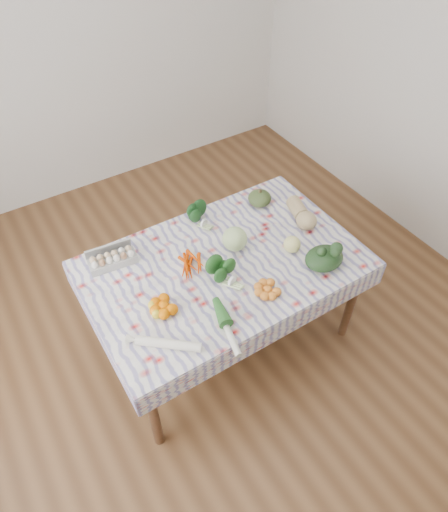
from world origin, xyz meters
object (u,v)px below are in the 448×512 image
(egg_carton, at_px, (113,260))
(kabocha_squash, at_px, (260,198))
(cabbage, at_px, (235,239))
(dining_table, at_px, (224,272))
(butternut_squash, at_px, (302,212))
(grapefruit, at_px, (292,244))

(egg_carton, height_order, kabocha_squash, kabocha_squash)
(cabbage, bearing_deg, dining_table, -149.56)
(egg_carton, bearing_deg, butternut_squash, -6.53)
(egg_carton, distance_m, cabbage, 0.75)
(kabocha_squash, distance_m, cabbage, 0.47)
(cabbage, relative_size, grapefruit, 1.46)
(cabbage, bearing_deg, egg_carton, 158.74)
(cabbage, xyz_separation_m, grapefruit, (0.29, -0.21, -0.02))
(dining_table, distance_m, cabbage, 0.22)
(dining_table, bearing_deg, cabbage, 30.44)
(dining_table, xyz_separation_m, kabocha_squash, (0.51, 0.34, 0.14))
(grapefruit, bearing_deg, butternut_squash, 40.03)
(dining_table, height_order, egg_carton, egg_carton)
(dining_table, bearing_deg, butternut_squash, 5.46)
(kabocha_squash, relative_size, butternut_squash, 0.57)
(egg_carton, xyz_separation_m, grapefruit, (0.98, -0.48, 0.02))
(dining_table, distance_m, butternut_squash, 0.66)
(kabocha_squash, xyz_separation_m, cabbage, (-0.38, -0.27, 0.03))
(kabocha_squash, bearing_deg, cabbage, -144.55)
(dining_table, xyz_separation_m, grapefruit, (0.41, -0.13, 0.14))
(dining_table, height_order, butternut_squash, butternut_squash)
(kabocha_squash, distance_m, grapefruit, 0.49)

